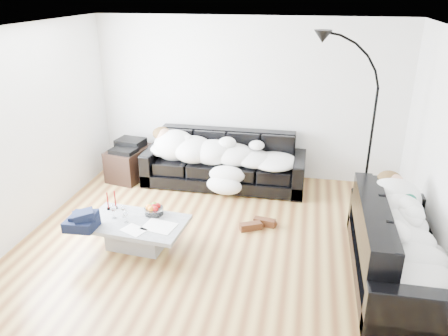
% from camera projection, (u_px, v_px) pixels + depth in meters
% --- Properties ---
extents(ground, '(5.00, 5.00, 0.00)m').
position_uv_depth(ground, '(219.00, 242.00, 5.55)').
color(ground, brown).
rests_on(ground, ground).
extents(wall_back, '(5.00, 0.02, 2.60)m').
position_uv_depth(wall_back, '(247.00, 100.00, 7.08)').
color(wall_back, silver).
rests_on(wall_back, ground).
extents(wall_left, '(0.02, 4.50, 2.60)m').
position_uv_depth(wall_left, '(25.00, 133.00, 5.50)').
color(wall_left, silver).
rests_on(wall_left, ground).
extents(ceiling, '(5.00, 5.00, 0.00)m').
position_uv_depth(ceiling, '(218.00, 29.00, 4.54)').
color(ceiling, white).
rests_on(ceiling, ground).
extents(sofa_back, '(2.57, 0.89, 0.84)m').
position_uv_depth(sofa_back, '(224.00, 160.00, 7.00)').
color(sofa_back, black).
rests_on(sofa_back, ground).
extents(sofa_right, '(0.92, 2.15, 0.87)m').
position_uv_depth(sofa_right, '(401.00, 244.00, 4.71)').
color(sofa_right, black).
rests_on(sofa_right, ground).
extents(sleeper_back, '(2.17, 0.75, 0.43)m').
position_uv_depth(sleeper_back, '(223.00, 149.00, 6.87)').
color(sleeper_back, white).
rests_on(sleeper_back, sofa_back).
extents(sleeper_right, '(0.78, 1.84, 0.45)m').
position_uv_depth(sleeper_right, '(404.00, 228.00, 4.63)').
color(sleeper_right, white).
rests_on(sleeper_right, sofa_right).
extents(teal_cushion, '(0.42, 0.38, 0.20)m').
position_uv_depth(teal_cushion, '(390.00, 194.00, 5.21)').
color(teal_cushion, '#0C543C').
rests_on(teal_cushion, sofa_right).
extents(coffee_table, '(1.28, 0.82, 0.36)m').
position_uv_depth(coffee_table, '(137.00, 234.00, 5.39)').
color(coffee_table, '#939699').
rests_on(coffee_table, ground).
extents(fruit_bowl, '(0.27, 0.27, 0.15)m').
position_uv_depth(fruit_bowl, '(154.00, 209.00, 5.46)').
color(fruit_bowl, white).
rests_on(fruit_bowl, coffee_table).
extents(wine_glass_a, '(0.07, 0.07, 0.16)m').
position_uv_depth(wine_glass_a, '(124.00, 211.00, 5.41)').
color(wine_glass_a, white).
rests_on(wine_glass_a, coffee_table).
extents(wine_glass_b, '(0.09, 0.09, 0.18)m').
position_uv_depth(wine_glass_b, '(114.00, 212.00, 5.37)').
color(wine_glass_b, white).
rests_on(wine_glass_b, coffee_table).
extents(wine_glass_c, '(0.07, 0.07, 0.16)m').
position_uv_depth(wine_glass_c, '(126.00, 217.00, 5.27)').
color(wine_glass_c, white).
rests_on(wine_glass_c, coffee_table).
extents(candle_left, '(0.05, 0.05, 0.24)m').
position_uv_depth(candle_left, '(108.00, 201.00, 5.56)').
color(candle_left, maroon).
rests_on(candle_left, coffee_table).
extents(candle_right, '(0.06, 0.06, 0.25)m').
position_uv_depth(candle_right, '(115.00, 200.00, 5.59)').
color(candle_right, maroon).
rests_on(candle_right, coffee_table).
extents(newspaper_a, '(0.42, 0.35, 0.01)m').
position_uv_depth(newspaper_a, '(159.00, 226.00, 5.20)').
color(newspaper_a, silver).
rests_on(newspaper_a, coffee_table).
extents(newspaper_b, '(0.34, 0.30, 0.01)m').
position_uv_depth(newspaper_b, '(134.00, 230.00, 5.13)').
color(newspaper_b, silver).
rests_on(newspaper_b, coffee_table).
extents(navy_jacket, '(0.47, 0.42, 0.19)m').
position_uv_depth(navy_jacket, '(84.00, 214.00, 5.12)').
color(navy_jacket, black).
rests_on(navy_jacket, coffee_table).
extents(shoes, '(0.56, 0.47, 0.11)m').
position_uv_depth(shoes, '(257.00, 224.00, 5.86)').
color(shoes, '#472311').
rests_on(shoes, ground).
extents(av_cabinet, '(0.67, 0.85, 0.52)m').
position_uv_depth(av_cabinet, '(130.00, 163.00, 7.32)').
color(av_cabinet, black).
rests_on(av_cabinet, ground).
extents(stereo, '(0.49, 0.41, 0.13)m').
position_uv_depth(stereo, '(128.00, 145.00, 7.19)').
color(stereo, black).
rests_on(stereo, av_cabinet).
extents(floor_lamp, '(0.86, 0.62, 2.20)m').
position_uv_depth(floor_lamp, '(371.00, 139.00, 5.91)').
color(floor_lamp, black).
rests_on(floor_lamp, ground).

